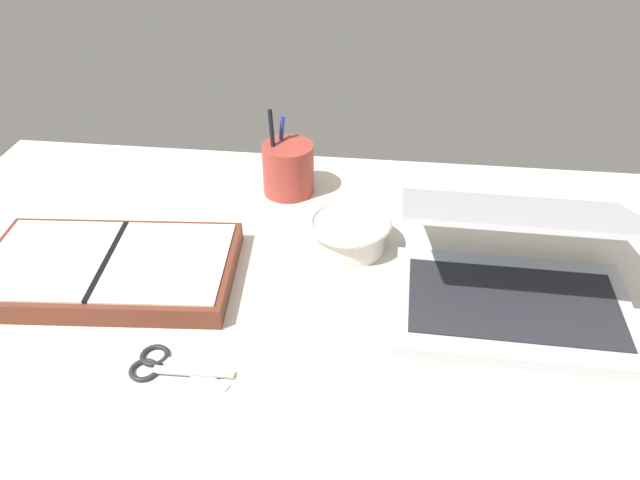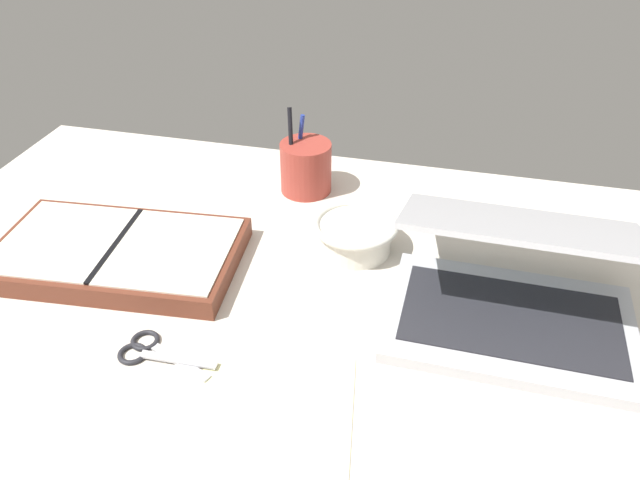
{
  "view_description": "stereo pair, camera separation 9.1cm",
  "coord_description": "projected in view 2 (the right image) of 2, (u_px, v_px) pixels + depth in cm",
  "views": [
    {
      "loc": [
        8.76,
        -63.98,
        61.6
      ],
      "look_at": [
        -0.06,
        10.38,
        9.0
      ],
      "focal_mm": 35.0,
      "sensor_mm": 36.0,
      "label": 1
    },
    {
      "loc": [
        17.75,
        -62.35,
        61.6
      ],
      "look_at": [
        -0.06,
        10.38,
        9.0
      ],
      "focal_mm": 35.0,
      "sensor_mm": 36.0,
      "label": 2
    }
  ],
  "objects": [
    {
      "name": "laptop",
      "position": [
        515.0,
        289.0,
        0.85
      ],
      "size": [
        33.79,
        29.93,
        16.65
      ],
      "rotation": [
        0.0,
        0.0,
        -0.02
      ],
      "color": "#B7B7BC",
      "rests_on": "desk_top"
    },
    {
      "name": "pen_cup",
      "position": [
        306.0,
        167.0,
        1.14
      ],
      "size": [
        9.41,
        9.41,
        15.78
      ],
      "color": "#9E382D",
      "rests_on": "desk_top"
    },
    {
      "name": "paper_sheet_front",
      "position": [
        265.0,
        443.0,
        0.71
      ],
      "size": [
        23.42,
        30.46,
        0.16
      ],
      "primitive_type": "cube",
      "rotation": [
        0.0,
        0.0,
        0.15
      ],
      "color": "#F4EFB2",
      "rests_on": "desk_top"
    },
    {
      "name": "planner",
      "position": [
        118.0,
        253.0,
        0.98
      ],
      "size": [
        39.33,
        24.93,
        3.72
      ],
      "rotation": [
        0.0,
        0.0,
        0.08
      ],
      "color": "brown",
      "rests_on": "desk_top"
    },
    {
      "name": "scissors",
      "position": [
        149.0,
        351.0,
        0.82
      ],
      "size": [
        13.67,
        6.94,
        0.8
      ],
      "rotation": [
        0.0,
        0.0,
        -0.18
      ],
      "color": "#B7B7BC",
      "rests_on": "desk_top"
    },
    {
      "name": "bowl",
      "position": [
        355.0,
        234.0,
        1.0
      ],
      "size": [
        13.7,
        13.7,
        5.31
      ],
      "color": "silver",
      "rests_on": "desk_top"
    },
    {
      "name": "desk_top",
      "position": [
        303.0,
        327.0,
        0.88
      ],
      "size": [
        140.0,
        100.0,
        2.0
      ],
      "primitive_type": "cube",
      "color": "beige",
      "rests_on": "ground"
    }
  ]
}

